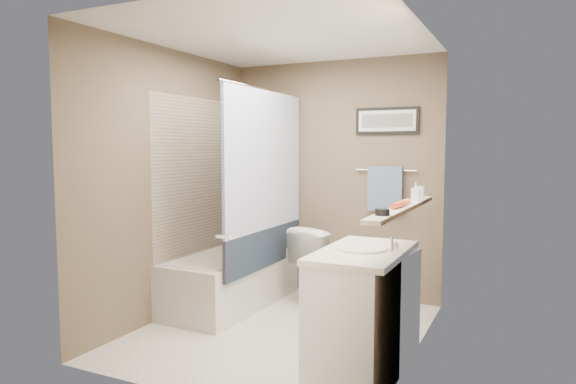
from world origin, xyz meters
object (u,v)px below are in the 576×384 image
at_px(toilet, 329,264).
at_px(glass_jar, 419,192).
at_px(hair_brush_front, 398,205).
at_px(hair_brush_back, 404,202).
at_px(soap_bottle, 416,191).
at_px(bathtub, 231,279).
at_px(vanity, 364,314).
at_px(candle_bowl_near, 382,212).

bearing_deg(toilet, glass_jar, 174.11).
bearing_deg(glass_jar, hair_brush_front, -90.00).
distance_m(hair_brush_back, soap_bottle, 0.40).
bearing_deg(bathtub, glass_jar, 1.14).
relative_size(hair_brush_front, glass_jar, 2.20).
bearing_deg(soap_bottle, hair_brush_front, -90.00).
bearing_deg(soap_bottle, glass_jar, 90.00).
xyz_separation_m(hair_brush_front, hair_brush_back, (0.00, 0.16, 0.00)).
distance_m(vanity, soap_bottle, 1.07).
xyz_separation_m(bathtub, vanity, (1.60, -0.87, 0.15)).
distance_m(candle_bowl_near, soap_bottle, 0.97).
bearing_deg(toilet, vanity, 141.44).
relative_size(bathtub, toilet, 1.97).
bearing_deg(vanity, hair_brush_front, 44.19).
distance_m(bathtub, hair_brush_front, 2.12).
height_order(candle_bowl_near, hair_brush_back, hair_brush_back).
distance_m(hair_brush_back, glass_jar, 0.54).
relative_size(vanity, glass_jar, 9.00).
bearing_deg(toilet, bathtub, 51.89).
height_order(hair_brush_back, soap_bottle, soap_bottle).
relative_size(hair_brush_back, glass_jar, 2.20).
xyz_separation_m(candle_bowl_near, hair_brush_back, (0.00, 0.58, 0.00)).
height_order(bathtub, glass_jar, glass_jar).
distance_m(toilet, glass_jar, 1.34).
xyz_separation_m(toilet, hair_brush_back, (0.96, -1.04, 0.76)).
distance_m(bathtub, toilet, 0.96).
relative_size(bathtub, vanity, 1.67).
height_order(bathtub, hair_brush_back, hair_brush_back).
xyz_separation_m(bathtub, soap_bottle, (1.79, -0.17, 0.93)).
height_order(vanity, soap_bottle, soap_bottle).
bearing_deg(glass_jar, candle_bowl_near, -90.00).
distance_m(candle_bowl_near, hair_brush_back, 0.58).
bearing_deg(hair_brush_back, hair_brush_front, -90.00).
height_order(hair_brush_front, glass_jar, glass_jar).
relative_size(toilet, hair_brush_back, 3.46).
bearing_deg(vanity, toilet, 125.53).
height_order(bathtub, hair_brush_front, hair_brush_front).
bearing_deg(glass_jar, bathtub, 179.36).
bearing_deg(hair_brush_front, bathtub, 157.85).
bearing_deg(glass_jar, vanity, -102.23).
xyz_separation_m(vanity, soap_bottle, (0.19, 0.70, 0.78)).
height_order(vanity, hair_brush_back, hair_brush_back).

